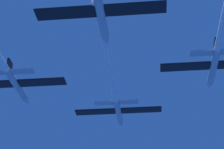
% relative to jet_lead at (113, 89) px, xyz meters
% --- Properties ---
extents(jet_lead, '(18.30, 44.84, 3.03)m').
position_rel_jet_lead_xyz_m(jet_lead, '(0.00, 0.00, 0.00)').
color(jet_lead, '#B2BAC6').
extents(jet_right_wing, '(18.30, 42.37, 3.03)m').
position_rel_jet_lead_xyz_m(jet_right_wing, '(18.02, -16.54, -0.19)').
color(jet_right_wing, '#B2BAC6').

